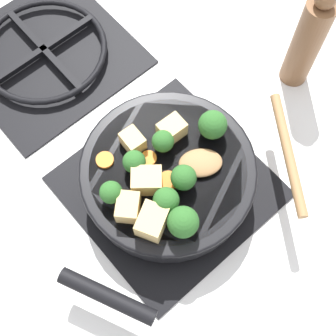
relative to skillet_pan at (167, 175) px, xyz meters
name	(u,v)px	position (x,y,z in m)	size (l,w,h in m)	color
ground_plane	(168,187)	(0.00, 0.00, -0.06)	(2.40, 2.40, 0.00)	white
front_burner_grate	(168,184)	(0.00, 0.00, -0.05)	(0.31, 0.31, 0.03)	black
rear_burner_grate	(45,52)	(0.00, 0.36, -0.05)	(0.31, 0.31, 0.03)	black
skillet_pan	(167,175)	(0.00, 0.00, 0.00)	(0.37, 0.30, 0.06)	black
wooden_spoon	(248,158)	(0.10, -0.07, 0.03)	(0.22, 0.21, 0.02)	#A87A4C
tofu_cube_center_large	(145,179)	(-0.04, 0.00, 0.04)	(0.05, 0.04, 0.04)	#DBB770
tofu_cube_near_handle	(172,129)	(0.05, 0.04, 0.04)	(0.04, 0.03, 0.03)	#DBB770
tofu_cube_east_chunk	(133,141)	(-0.01, 0.07, 0.04)	(0.04, 0.03, 0.03)	#DBB770
tofu_cube_west_chunk	(152,222)	(-0.08, -0.05, 0.04)	(0.05, 0.04, 0.04)	#DBB770
tofu_cube_back_piece	(128,207)	(-0.09, -0.01, 0.04)	(0.04, 0.03, 0.03)	#DBB770
broccoli_floret_near_spoon	(111,192)	(-0.09, 0.02, 0.05)	(0.03, 0.03, 0.04)	#709956
broccoli_floret_center_top	(166,200)	(-0.04, -0.04, 0.05)	(0.04, 0.04, 0.05)	#709956
broccoli_floret_east_rim	(163,141)	(0.02, 0.03, 0.05)	(0.03, 0.03, 0.04)	#709956
broccoli_floret_west_rim	(134,162)	(-0.04, 0.03, 0.05)	(0.04, 0.04, 0.04)	#709956
broccoli_floret_north_edge	(183,222)	(-0.04, -0.08, 0.05)	(0.05, 0.05, 0.05)	#709956
broccoli_floret_south_cluster	(212,124)	(0.09, 0.00, 0.05)	(0.05, 0.05, 0.05)	#709956
broccoli_floret_mid_floret	(183,178)	(0.00, -0.03, 0.05)	(0.04, 0.04, 0.05)	#709956
carrot_slice_orange_thin	(105,160)	(-0.06, 0.08, 0.03)	(0.03, 0.03, 0.01)	orange
carrot_slice_near_center	(149,158)	(-0.01, 0.03, 0.03)	(0.03, 0.03, 0.01)	orange
carrot_slice_edge_slice	(168,181)	(-0.01, -0.02, 0.03)	(0.03, 0.03, 0.01)	orange
pepper_mill	(307,41)	(0.33, 0.02, 0.04)	(0.05, 0.05, 0.22)	brown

